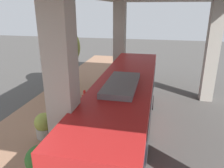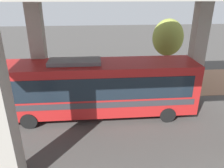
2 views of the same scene
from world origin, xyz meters
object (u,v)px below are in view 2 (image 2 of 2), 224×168
at_px(planter_front, 51,87).
at_px(planter_middle, 90,80).
at_px(fire_hydrant, 149,83).
at_px(planter_back, 115,85).
at_px(street_tree_near, 168,38).
at_px(bus, 96,86).

height_order(planter_front, planter_middle, planter_front).
xyz_separation_m(fire_hydrant, planter_front, (0.84, -8.04, 0.30)).
xyz_separation_m(planter_middle, planter_back, (1.36, 2.02, 0.09)).
height_order(planter_front, street_tree_near, street_tree_near).
xyz_separation_m(bus, fire_hydrant, (-3.82, 4.51, -1.57)).
bearing_deg(fire_hydrant, planter_middle, -97.19).
bearing_deg(street_tree_near, planter_middle, -76.11).
bearing_deg(street_tree_near, planter_back, -58.25).
distance_m(bus, fire_hydrant, 6.12).
xyz_separation_m(bus, planter_back, (-3.10, 1.53, -1.28)).
bearing_deg(bus, planter_front, -130.29).
height_order(bus, fire_hydrant, bus).
bearing_deg(street_tree_near, planter_front, -72.31).
bearing_deg(fire_hydrant, planter_back, -76.32).
xyz_separation_m(planter_front, planter_middle, (-1.47, 3.03, -0.09)).
distance_m(planter_middle, street_tree_near, 7.88).
relative_size(planter_front, planter_back, 1.02).
bearing_deg(planter_middle, street_tree_near, 103.89).
bearing_deg(planter_front, bus, 49.71).
xyz_separation_m(planter_back, street_tree_near, (-3.09, 5.00, 3.05)).
bearing_deg(planter_back, fire_hydrant, 103.68).
distance_m(planter_front, street_tree_near, 10.98).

